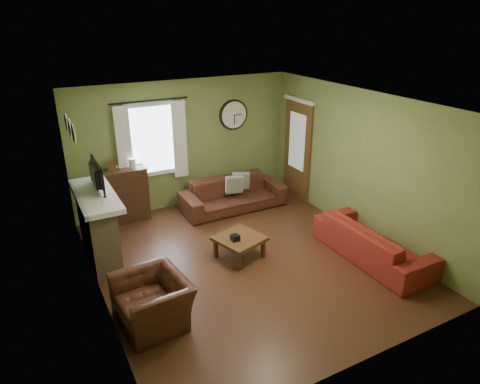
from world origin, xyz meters
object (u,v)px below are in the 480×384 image
bookshelf (124,195)px  sofa_red (373,242)px  armchair (153,301)px  sofa_brown (233,194)px  coffee_table (239,247)px

bookshelf → sofa_red: 4.64m
sofa_red → armchair: size_ratio=2.16×
sofa_brown → sofa_red: sofa_brown is taller
armchair → coffee_table: bearing=111.0°
sofa_brown → sofa_red: bearing=-68.2°
sofa_red → armchair: (-3.67, 0.17, 0.01)m
sofa_brown → coffee_table: 1.94m
sofa_red → armchair: armchair is taller
bookshelf → sofa_red: bookshelf is taller
sofa_brown → sofa_red: 3.05m
coffee_table → bookshelf: bearing=120.4°
sofa_brown → armchair: size_ratio=2.20×
sofa_brown → sofa_red: size_ratio=1.02×
bookshelf → sofa_red: size_ratio=0.50×
armchair → sofa_red: bearing=81.5°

